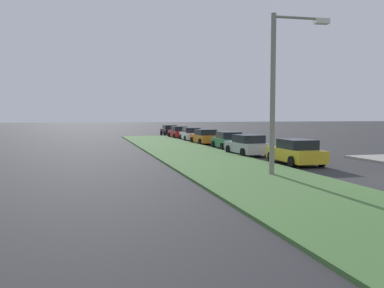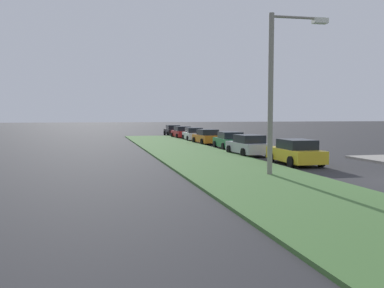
# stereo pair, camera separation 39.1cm
# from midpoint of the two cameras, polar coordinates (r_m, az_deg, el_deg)

# --- Properties ---
(grass_median) EXTENTS (60.00, 6.00, 0.12)m
(grass_median) POSITION_cam_midpoint_polar(r_m,az_deg,el_deg) (25.62, 2.89, -2.27)
(grass_median) COLOR #477238
(grass_median) RESTS_ON ground
(parked_car_yellow) EXTENTS (4.33, 2.07, 1.47)m
(parked_car_yellow) POSITION_cam_midpoint_polar(r_m,az_deg,el_deg) (24.64, 14.51, -1.12)
(parked_car_yellow) COLOR gold
(parked_car_yellow) RESTS_ON ground
(parked_car_silver) EXTENTS (4.37, 2.15, 1.47)m
(parked_car_silver) POSITION_cam_midpoint_polar(r_m,az_deg,el_deg) (29.61, 8.12, -0.19)
(parked_car_silver) COLOR #B2B5BA
(parked_car_silver) RESTS_ON ground
(parked_car_green) EXTENTS (4.36, 2.14, 1.47)m
(parked_car_green) POSITION_cam_midpoint_polar(r_m,az_deg,el_deg) (34.62, 5.53, 0.44)
(parked_car_green) COLOR #1E6B38
(parked_car_green) RESTS_ON ground
(parked_car_orange) EXTENTS (4.37, 2.16, 1.47)m
(parked_car_orange) POSITION_cam_midpoint_polar(r_m,az_deg,el_deg) (40.55, 2.35, 0.98)
(parked_car_orange) COLOR orange
(parked_car_orange) RESTS_ON ground
(parked_car_white) EXTENTS (4.36, 2.14, 1.47)m
(parked_car_white) POSITION_cam_midpoint_polar(r_m,az_deg,el_deg) (45.89, 0.45, 1.34)
(parked_car_white) COLOR silver
(parked_car_white) RESTS_ON ground
(parked_car_red) EXTENTS (4.36, 2.13, 1.47)m
(parked_car_red) POSITION_cam_midpoint_polar(r_m,az_deg,el_deg) (51.02, -1.20, 1.61)
(parked_car_red) COLOR red
(parked_car_red) RESTS_ON ground
(parked_car_black) EXTENTS (4.31, 2.04, 1.47)m
(parked_car_black) POSITION_cam_midpoint_polar(r_m,az_deg,el_deg) (57.34, -2.49, 1.87)
(parked_car_black) COLOR black
(parked_car_black) RESTS_ON ground
(streetlight) EXTENTS (0.40, 2.87, 7.50)m
(streetlight) POSITION_cam_midpoint_polar(r_m,az_deg,el_deg) (19.72, 12.33, 8.35)
(streetlight) COLOR gray
(streetlight) RESTS_ON ground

